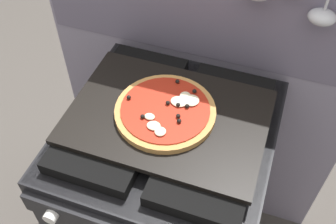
% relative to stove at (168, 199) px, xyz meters
% --- Properties ---
extents(kitchen_backsplash, '(1.10, 0.09, 1.55)m').
position_rel_stove_xyz_m(kitchen_backsplash, '(0.00, 0.34, 0.34)').
color(kitchen_backsplash, gray).
rests_on(kitchen_backsplash, ground_plane).
extents(stove, '(0.60, 0.64, 0.90)m').
position_rel_stove_xyz_m(stove, '(0.00, 0.00, 0.00)').
color(stove, black).
rests_on(stove, ground_plane).
extents(baking_tray, '(0.54, 0.38, 0.02)m').
position_rel_stove_xyz_m(baking_tray, '(0.00, 0.00, 0.46)').
color(baking_tray, black).
rests_on(baking_tray, stove).
extents(pizza_left, '(0.28, 0.28, 0.03)m').
position_rel_stove_xyz_m(pizza_left, '(-0.01, 0.00, 0.48)').
color(pizza_left, '#C18947').
rests_on(pizza_left, baking_tray).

